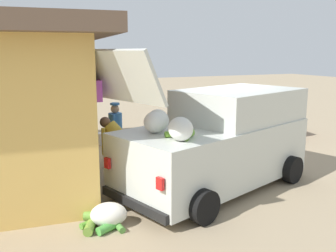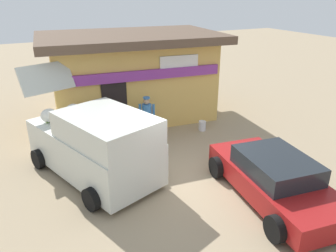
{
  "view_description": "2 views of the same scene",
  "coord_description": "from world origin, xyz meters",
  "px_view_note": "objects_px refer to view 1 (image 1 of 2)",
  "views": [
    {
      "loc": [
        -8.54,
        5.36,
        2.84
      ],
      "look_at": [
        -0.76,
        1.91,
        1.12
      ],
      "focal_mm": 39.07,
      "sensor_mm": 36.0,
      "label": 1
    },
    {
      "loc": [
        -3.87,
        -7.14,
        5.05
      ],
      "look_at": [
        0.41,
        1.63,
        0.98
      ],
      "focal_mm": 35.12,
      "sensor_mm": 36.0,
      "label": 2
    }
  ],
  "objects_px": {
    "vendor_standing": "(116,130)",
    "unloaded_banana_pile": "(107,216)",
    "paint_bucket": "(101,139)",
    "delivery_van": "(220,140)",
    "customer_bending": "(119,144)",
    "parked_sedan": "(237,120)",
    "storefront_bar": "(1,99)"
  },
  "relations": [
    {
      "from": "delivery_van",
      "to": "customer_bending",
      "type": "bearing_deg",
      "value": 63.54
    },
    {
      "from": "storefront_bar",
      "to": "vendor_standing",
      "type": "relative_size",
      "value": 4.67
    },
    {
      "from": "parked_sedan",
      "to": "paint_bucket",
      "type": "xyz_separation_m",
      "value": [
        0.67,
        4.6,
        -0.38
      ]
    },
    {
      "from": "delivery_van",
      "to": "vendor_standing",
      "type": "bearing_deg",
      "value": 36.02
    },
    {
      "from": "storefront_bar",
      "to": "unloaded_banana_pile",
      "type": "height_order",
      "value": "storefront_bar"
    },
    {
      "from": "delivery_van",
      "to": "unloaded_banana_pile",
      "type": "xyz_separation_m",
      "value": [
        -0.93,
        2.73,
        -0.83
      ]
    },
    {
      "from": "delivery_van",
      "to": "paint_bucket",
      "type": "bearing_deg",
      "value": 18.52
    },
    {
      "from": "parked_sedan",
      "to": "delivery_van",
      "type": "bearing_deg",
      "value": 141.06
    },
    {
      "from": "storefront_bar",
      "to": "customer_bending",
      "type": "distance_m",
      "value": 2.98
    },
    {
      "from": "delivery_van",
      "to": "parked_sedan",
      "type": "bearing_deg",
      "value": -38.94
    },
    {
      "from": "delivery_van",
      "to": "parked_sedan",
      "type": "height_order",
      "value": "delivery_van"
    },
    {
      "from": "unloaded_banana_pile",
      "to": "paint_bucket",
      "type": "relative_size",
      "value": 2.23
    },
    {
      "from": "vendor_standing",
      "to": "unloaded_banana_pile",
      "type": "distance_m",
      "value": 3.45
    },
    {
      "from": "customer_bending",
      "to": "unloaded_banana_pile",
      "type": "distance_m",
      "value": 2.18
    },
    {
      "from": "parked_sedan",
      "to": "vendor_standing",
      "type": "height_order",
      "value": "vendor_standing"
    },
    {
      "from": "customer_bending",
      "to": "delivery_van",
      "type": "bearing_deg",
      "value": -116.46
    },
    {
      "from": "delivery_van",
      "to": "paint_bucket",
      "type": "xyz_separation_m",
      "value": [
        4.49,
        1.51,
        -0.82
      ]
    },
    {
      "from": "paint_bucket",
      "to": "unloaded_banana_pile",
      "type": "bearing_deg",
      "value": 167.23
    },
    {
      "from": "delivery_van",
      "to": "parked_sedan",
      "type": "relative_size",
      "value": 1.18
    },
    {
      "from": "unloaded_banana_pile",
      "to": "paint_bucket",
      "type": "distance_m",
      "value": 5.56
    },
    {
      "from": "delivery_van",
      "to": "paint_bucket",
      "type": "distance_m",
      "value": 4.81
    },
    {
      "from": "vendor_standing",
      "to": "paint_bucket",
      "type": "height_order",
      "value": "vendor_standing"
    },
    {
      "from": "parked_sedan",
      "to": "vendor_standing",
      "type": "relative_size",
      "value": 2.66
    },
    {
      "from": "storefront_bar",
      "to": "delivery_van",
      "type": "distance_m",
      "value": 5.05
    },
    {
      "from": "parked_sedan",
      "to": "paint_bucket",
      "type": "height_order",
      "value": "parked_sedan"
    },
    {
      "from": "storefront_bar",
      "to": "paint_bucket",
      "type": "xyz_separation_m",
      "value": [
        1.82,
        -2.71,
        -1.6
      ]
    },
    {
      "from": "unloaded_banana_pile",
      "to": "delivery_van",
      "type": "bearing_deg",
      "value": -71.29
    },
    {
      "from": "delivery_van",
      "to": "paint_bucket",
      "type": "height_order",
      "value": "delivery_van"
    },
    {
      "from": "vendor_standing",
      "to": "customer_bending",
      "type": "height_order",
      "value": "vendor_standing"
    },
    {
      "from": "vendor_standing",
      "to": "customer_bending",
      "type": "relative_size",
      "value": 1.1
    },
    {
      "from": "delivery_van",
      "to": "unloaded_banana_pile",
      "type": "bearing_deg",
      "value": 108.71
    },
    {
      "from": "storefront_bar",
      "to": "customer_bending",
      "type": "xyz_separation_m",
      "value": [
        -1.71,
        -2.27,
        -0.88
      ]
    }
  ]
}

